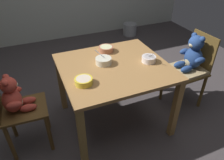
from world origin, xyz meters
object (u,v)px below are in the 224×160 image
object	(u,v)px
teddy_chair_near_left	(15,102)
porridge_bowl_cream_center	(104,61)
teddy_chair_near_right	(191,61)
porridge_bowl_yellow_near_left	(84,81)
porridge_bowl_white_near_right	(149,59)
porridge_bowl_terracotta_far_center	(106,49)
dining_table	(114,74)
metal_pail	(130,29)

from	to	relation	value
teddy_chair_near_left	porridge_bowl_cream_center	xyz separation A→B (m)	(0.85, 0.06, 0.20)
teddy_chair_near_right	teddy_chair_near_left	world-z (taller)	teddy_chair_near_right
porridge_bowl_yellow_near_left	porridge_bowl_white_near_right	bearing A→B (deg)	9.37
porridge_bowl_yellow_near_left	porridge_bowl_cream_center	bearing A→B (deg)	42.57
teddy_chair_near_left	porridge_bowl_terracotta_far_center	world-z (taller)	teddy_chair_near_left
porridge_bowl_white_near_right	porridge_bowl_cream_center	size ratio (longest dim) A/B	0.95
dining_table	metal_pail	size ratio (longest dim) A/B	3.69
porridge_bowl_white_near_right	porridge_bowl_yellow_near_left	xyz separation A→B (m)	(-0.69, -0.11, -0.00)
porridge_bowl_cream_center	metal_pail	distance (m)	2.56
dining_table	teddy_chair_near_left	size ratio (longest dim) A/B	1.16
dining_table	teddy_chair_near_right	bearing A→B (deg)	-2.39
teddy_chair_near_left	porridge_bowl_white_near_right	distance (m)	1.28
teddy_chair_near_left	metal_pail	bearing A→B (deg)	46.70
porridge_bowl_white_near_right	porridge_bowl_cream_center	bearing A→B (deg)	162.10
porridge_bowl_cream_center	porridge_bowl_terracotta_far_center	bearing A→B (deg)	63.18
teddy_chair_near_left	metal_pail	world-z (taller)	teddy_chair_near_left
porridge_bowl_terracotta_far_center	porridge_bowl_yellow_near_left	xyz separation A→B (m)	(-0.39, -0.48, -0.00)
porridge_bowl_cream_center	metal_pail	bearing A→B (deg)	56.74
porridge_bowl_terracotta_far_center	metal_pail	bearing A→B (deg)	55.98
dining_table	porridge_bowl_yellow_near_left	size ratio (longest dim) A/B	6.70
porridge_bowl_white_near_right	porridge_bowl_cream_center	world-z (taller)	porridge_bowl_cream_center
porridge_bowl_yellow_near_left	metal_pail	bearing A→B (deg)	54.91
porridge_bowl_yellow_near_left	porridge_bowl_cream_center	size ratio (longest dim) A/B	0.98
porridge_bowl_white_near_right	porridge_bowl_terracotta_far_center	bearing A→B (deg)	129.27
porridge_bowl_cream_center	porridge_bowl_white_near_right	bearing A→B (deg)	-17.90
dining_table	porridge_bowl_cream_center	size ratio (longest dim) A/B	6.58
porridge_bowl_terracotta_far_center	porridge_bowl_white_near_right	xyz separation A→B (m)	(0.30, -0.37, 0.00)
teddy_chair_near_left	metal_pail	size ratio (longest dim) A/B	3.19
teddy_chair_near_right	porridge_bowl_white_near_right	size ratio (longest dim) A/B	6.00
porridge_bowl_terracotta_far_center	porridge_bowl_yellow_near_left	world-z (taller)	porridge_bowl_terracotta_far_center
porridge_bowl_cream_center	teddy_chair_near_left	bearing A→B (deg)	-176.17
dining_table	porridge_bowl_cream_center	xyz separation A→B (m)	(-0.08, 0.07, 0.13)
dining_table	porridge_bowl_white_near_right	xyz separation A→B (m)	(0.34, -0.06, 0.13)
porridge_bowl_cream_center	metal_pail	world-z (taller)	porridge_bowl_cream_center
dining_table	teddy_chair_near_right	world-z (taller)	teddy_chair_near_right
dining_table	metal_pail	bearing A→B (deg)	59.17
porridge_bowl_terracotta_far_center	porridge_bowl_white_near_right	size ratio (longest dim) A/B	1.06
teddy_chair_near_right	porridge_bowl_white_near_right	distance (m)	0.60
dining_table	teddy_chair_near_right	distance (m)	0.92
dining_table	porridge_bowl_terracotta_far_center	bearing A→B (deg)	82.56
teddy_chair_near_right	porridge_bowl_terracotta_far_center	distance (m)	0.95
dining_table	teddy_chair_near_right	size ratio (longest dim) A/B	1.15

